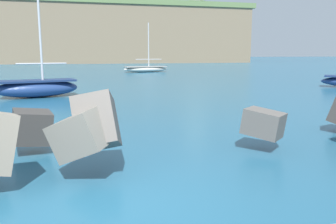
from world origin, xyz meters
name	(u,v)px	position (x,y,z in m)	size (l,w,h in m)	color
ground_plane	(107,206)	(0.00, 0.00, 0.00)	(400.00, 400.00, 0.00)	#235B7A
boat_near_left	(37,87)	(-2.51, 15.03, 0.54)	(4.67, 2.56, 5.95)	navy
boat_near_right	(146,69)	(8.24, 38.61, 0.43)	(5.98, 2.48, 6.18)	beige
headland_bluff	(79,34)	(0.82, 91.74, 7.33)	(85.56, 32.49, 14.62)	#847056
station_building_west	(93,2)	(5.22, 101.10, 17.08)	(8.05, 4.35, 4.88)	silver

